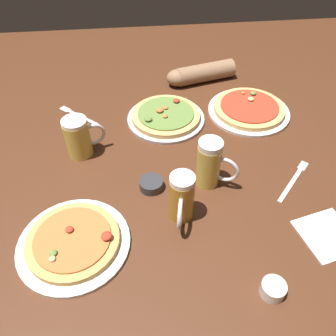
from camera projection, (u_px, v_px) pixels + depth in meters
The scene contains 13 objects.
ground_plane at pixel (168, 175), 1.17m from camera, with size 2.40×2.40×0.03m, color #4C2816.
pizza_plate_near at pixel (74, 242), 0.95m from camera, with size 0.31×0.31×0.05m.
pizza_plate_far at pixel (166, 116), 1.36m from camera, with size 0.31×0.31×0.05m.
pizza_plate_side at pixel (249, 109), 1.39m from camera, with size 0.33×0.33×0.05m.
beer_mug_dark at pixel (182, 199), 0.98m from camera, with size 0.07×0.13×0.16m.
beer_mug_amber at pixel (79, 137), 1.18m from camera, with size 0.14×0.09×0.15m.
beer_mug_pale at pixel (210, 164), 1.07m from camera, with size 0.13×0.09×0.17m.
ramekin_sauce at pixel (273, 289), 0.85m from camera, with size 0.06×0.06×0.04m, color silver.
ramekin_butter at pixel (151, 184), 1.10m from camera, with size 0.08×0.08×0.03m, color #333338.
napkin_folded at pixel (328, 235), 0.98m from camera, with size 0.15×0.15×0.01m, color white.
fork_left at pixel (78, 115), 1.39m from camera, with size 0.17×0.15×0.01m.
fork_spare at pixel (294, 179), 1.13m from camera, with size 0.17×0.18×0.01m.
diner_arm at pixel (199, 74), 1.54m from camera, with size 0.32×0.14×0.08m.
Camera 1 is at (-0.09, -0.81, 0.83)m, focal length 36.75 mm.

